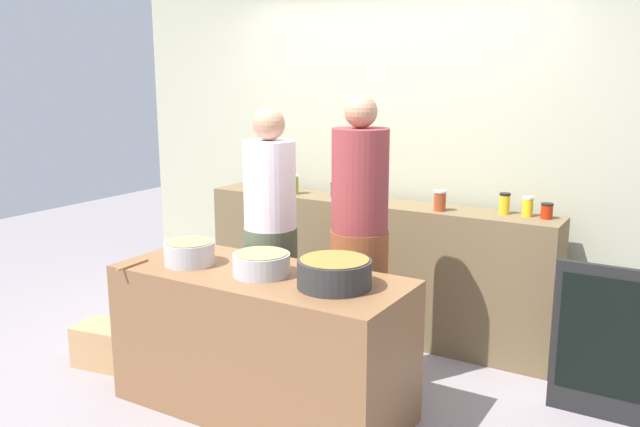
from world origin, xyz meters
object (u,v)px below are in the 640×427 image
(preserve_jar_1, at_px, (285,184))
(cooking_pot_right, at_px, (334,273))
(cooking_pot_left, at_px, (189,253))
(cook_in_cap, at_px, (359,259))
(preserve_jar_6, at_px, (505,203))
(preserve_jar_8, at_px, (547,211))
(preserve_jar_4, at_px, (356,192))
(preserve_jar_5, at_px, (440,200))
(chalkboard_sign, at_px, (601,342))
(cooking_pot_center, at_px, (261,264))
(preserve_jar_3, at_px, (335,190))
(preserve_jar_7, at_px, (528,206))
(bread_crate, at_px, (110,345))
(wooden_spoon, at_px, (133,265))
(preserve_jar_0, at_px, (248,180))
(cook_with_tongs, at_px, (271,250))
(preserve_jar_2, at_px, (293,184))

(preserve_jar_1, xyz_separation_m, cooking_pot_right, (1.27, -1.44, -0.15))
(cooking_pot_left, height_order, cook_in_cap, cook_in_cap)
(preserve_jar_6, relative_size, preserve_jar_8, 1.40)
(preserve_jar_4, xyz_separation_m, preserve_jar_5, (0.65, -0.02, 0.01))
(chalkboard_sign, bearing_deg, cooking_pot_left, -155.63)
(cooking_pot_center, distance_m, chalkboard_sign, 1.95)
(preserve_jar_3, xyz_separation_m, preserve_jar_4, (0.22, -0.08, 0.01))
(preserve_jar_7, xyz_separation_m, bread_crate, (-2.33, -1.50, -0.93))
(cooking_pot_left, xyz_separation_m, cooking_pot_center, (0.48, 0.05, -0.01))
(bread_crate, xyz_separation_m, chalkboard_sign, (2.91, 0.94, 0.32))
(wooden_spoon, bearing_deg, preserve_jar_5, 51.95)
(preserve_jar_0, bearing_deg, bread_crate, -94.53)
(preserve_jar_1, relative_size, cooking_pot_right, 0.27)
(preserve_jar_4, distance_m, cooking_pot_center, 1.40)
(preserve_jar_1, height_order, wooden_spoon, preserve_jar_1)
(preserve_jar_5, relative_size, chalkboard_sign, 0.16)
(preserve_jar_5, xyz_separation_m, wooden_spoon, (-1.26, -1.61, -0.24))
(preserve_jar_3, bearing_deg, chalkboard_sign, -14.75)
(preserve_jar_1, xyz_separation_m, preserve_jar_5, (1.34, -0.10, 0.02))
(preserve_jar_3, distance_m, cook_with_tongs, 0.90)
(preserve_jar_2, height_order, bread_crate, preserve_jar_2)
(preserve_jar_6, relative_size, cooking_pot_left, 0.48)
(preserve_jar_8, xyz_separation_m, cooking_pot_left, (-1.68, -1.52, -0.16))
(cooking_pot_center, bearing_deg, preserve_jar_4, 95.67)
(chalkboard_sign, bearing_deg, preserve_jar_6, 142.72)
(preserve_jar_5, xyz_separation_m, cook_in_cap, (-0.21, -0.78, -0.25))
(preserve_jar_0, xyz_separation_m, cooking_pot_right, (1.60, -1.38, -0.17))
(cooking_pot_left, xyz_separation_m, cooking_pot_right, (0.94, 0.06, 0.01))
(preserve_jar_2, relative_size, chalkboard_sign, 0.17)
(cooking_pot_left, height_order, cooking_pot_center, cooking_pot_left)
(preserve_jar_2, distance_m, preserve_jar_6, 1.62)
(preserve_jar_4, distance_m, cook_in_cap, 0.95)
(preserve_jar_2, xyz_separation_m, preserve_jar_6, (1.61, 0.11, -0.00))
(preserve_jar_7, height_order, bread_crate, preserve_jar_7)
(preserve_jar_0, xyz_separation_m, cook_in_cap, (1.45, -0.83, -0.25))
(cooking_pot_left, bearing_deg, preserve_jar_3, 85.28)
(preserve_jar_1, xyz_separation_m, preserve_jar_7, (1.89, 0.03, 0.01))
(preserve_jar_0, bearing_deg, cooking_pot_center, -50.80)
(preserve_jar_3, distance_m, bread_crate, 1.95)
(bread_crate, bearing_deg, cooking_pot_center, 0.79)
(cooking_pot_left, relative_size, cooking_pot_right, 0.75)
(preserve_jar_8, bearing_deg, preserve_jar_5, -170.04)
(preserve_jar_0, bearing_deg, preserve_jar_7, 2.07)
(preserve_jar_4, height_order, preserve_jar_8, preserve_jar_4)
(preserve_jar_0, xyz_separation_m, wooden_spoon, (0.41, -1.65, -0.23))
(cooking_pot_center, height_order, wooden_spoon, cooking_pot_center)
(bread_crate, bearing_deg, preserve_jar_8, 31.31)
(preserve_jar_2, relative_size, preserve_jar_4, 1.14)
(preserve_jar_5, distance_m, wooden_spoon, 2.05)
(bread_crate, relative_size, chalkboard_sign, 0.48)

